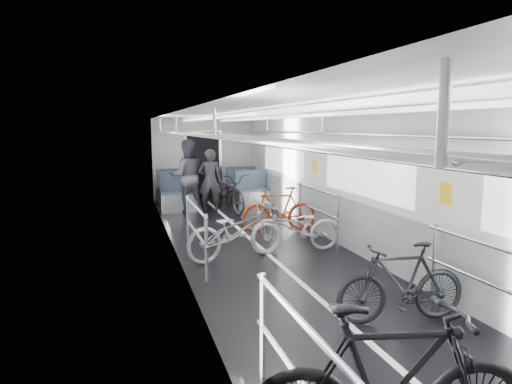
# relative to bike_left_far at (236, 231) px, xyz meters

# --- Properties ---
(car_shell) EXTENTS (3.02, 14.01, 2.41)m
(car_shell) POSITION_rel_bike_left_far_xyz_m (0.58, 1.32, 0.66)
(car_shell) COLOR black
(car_shell) RESTS_ON ground
(bike_left_far) EXTENTS (1.89, 1.10, 0.94)m
(bike_left_far) POSITION_rel_bike_left_far_xyz_m (0.00, 0.00, 0.00)
(bike_left_far) COLOR #A1A1A5
(bike_left_far) RESTS_ON floor
(bike_right_near) EXTENTS (1.54, 0.58, 0.91)m
(bike_right_near) POSITION_rel_bike_left_far_xyz_m (1.17, -2.92, -0.02)
(bike_right_near) COLOR black
(bike_right_near) RESTS_ON floor
(bike_right_mid) EXTENTS (1.64, 0.58, 0.86)m
(bike_right_mid) POSITION_rel_bike_left_far_xyz_m (1.09, 0.08, -0.04)
(bike_right_mid) COLOR #A4A5A9
(bike_right_mid) RESTS_ON floor
(bike_right_far) EXTENTS (1.61, 0.65, 0.94)m
(bike_right_far) POSITION_rel_bike_left_far_xyz_m (1.32, 1.63, -0.00)
(bike_right_far) COLOR maroon
(bike_right_far) RESTS_ON floor
(bike_aisle) EXTENTS (1.02, 2.01, 1.01)m
(bike_aisle) POSITION_rel_bike_left_far_xyz_m (0.81, 4.10, 0.03)
(bike_aisle) COLOR black
(bike_aisle) RESTS_ON floor
(person_standing) EXTENTS (0.64, 0.47, 1.61)m
(person_standing) POSITION_rel_bike_left_far_xyz_m (0.36, 4.20, 0.34)
(person_standing) COLOR black
(person_standing) RESTS_ON floor
(person_seated) EXTENTS (0.93, 0.74, 1.85)m
(person_seated) POSITION_rel_bike_left_far_xyz_m (-0.19, 4.44, 0.45)
(person_seated) COLOR #2C2A31
(person_seated) RESTS_ON floor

